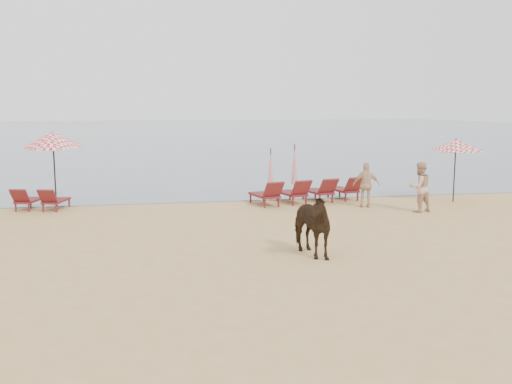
# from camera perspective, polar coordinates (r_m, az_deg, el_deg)

# --- Properties ---
(ground) EXTENTS (120.00, 120.00, 0.00)m
(ground) POSITION_cam_1_polar(r_m,az_deg,el_deg) (12.06, 4.51, -8.63)
(ground) COLOR tan
(ground) RESTS_ON ground
(sea) EXTENTS (160.00, 140.00, 0.06)m
(sea) POSITION_cam_1_polar(r_m,az_deg,el_deg) (91.23, -8.92, 6.13)
(sea) COLOR #51606B
(sea) RESTS_ON ground
(lounger_cluster_left) EXTENTS (1.87, 1.83, 0.55)m
(lounger_cluster_left) POSITION_cam_1_polar(r_m,az_deg,el_deg) (21.13, -20.78, -0.69)
(lounger_cluster_left) COLOR maroon
(lounger_cluster_left) RESTS_ON ground
(lounger_cluster_right) EXTENTS (4.33, 2.60, 0.64)m
(lounger_cluster_right) POSITION_cam_1_polar(r_m,az_deg,el_deg) (21.40, 5.19, 0.11)
(lounger_cluster_right) COLOR maroon
(lounger_cluster_right) RESTS_ON ground
(umbrella_open_left_b) EXTENTS (2.16, 2.20, 2.75)m
(umbrella_open_left_b) POSITION_cam_1_polar(r_m,az_deg,el_deg) (22.51, -19.64, 5.02)
(umbrella_open_left_b) COLOR black
(umbrella_open_left_b) RESTS_ON ground
(umbrella_open_right) EXTENTS (1.96, 1.96, 2.39)m
(umbrella_open_right) POSITION_cam_1_polar(r_m,az_deg,el_deg) (22.58, 19.36, 4.46)
(umbrella_open_right) COLOR black
(umbrella_open_right) RESTS_ON ground
(umbrella_closed_left) EXTENTS (0.24, 0.24, 2.01)m
(umbrella_closed_left) POSITION_cam_1_polar(r_m,az_deg,el_deg) (21.70, 1.47, 2.36)
(umbrella_closed_left) COLOR black
(umbrella_closed_left) RESTS_ON ground
(umbrella_closed_right) EXTENTS (0.26, 0.26, 2.12)m
(umbrella_closed_right) POSITION_cam_1_polar(r_m,az_deg,el_deg) (22.63, 3.87, 2.76)
(umbrella_closed_right) COLOR black
(umbrella_closed_right) RESTS_ON ground
(cow) EXTENTS (1.24, 1.97, 1.55)m
(cow) POSITION_cam_1_polar(r_m,az_deg,el_deg) (13.71, 5.19, -3.21)
(cow) COLOR black
(cow) RESTS_ON ground
(beachgoer_right_a) EXTENTS (0.96, 0.83, 1.71)m
(beachgoer_right_a) POSITION_cam_1_polar(r_m,az_deg,el_deg) (20.16, 16.03, 0.48)
(beachgoer_right_a) COLOR tan
(beachgoer_right_a) RESTS_ON ground
(beachgoer_right_b) EXTENTS (1.02, 0.65, 1.61)m
(beachgoer_right_b) POSITION_cam_1_polar(r_m,az_deg,el_deg) (20.66, 10.97, 0.69)
(beachgoer_right_b) COLOR tan
(beachgoer_right_b) RESTS_ON ground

